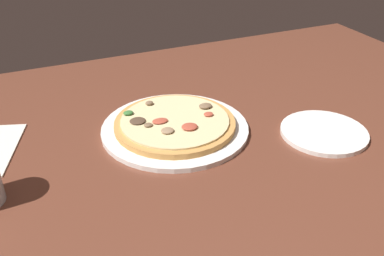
# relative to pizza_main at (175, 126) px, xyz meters

# --- Properties ---
(dining_table) EXTENTS (1.50, 1.10, 0.04)m
(dining_table) POSITION_rel_pizza_main_xyz_m (-0.03, 0.10, -0.03)
(dining_table) COLOR brown
(dining_table) RESTS_ON ground
(pizza_main) EXTENTS (0.29, 0.29, 0.03)m
(pizza_main) POSITION_rel_pizza_main_xyz_m (0.00, 0.00, 0.00)
(pizza_main) COLOR white
(pizza_main) RESTS_ON dining_table
(side_plate) EXTENTS (0.17, 0.17, 0.01)m
(side_plate) POSITION_rel_pizza_main_xyz_m (-0.26, 0.13, -0.01)
(side_plate) COLOR white
(side_plate) RESTS_ON dining_table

